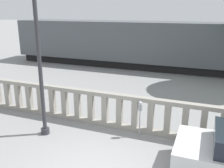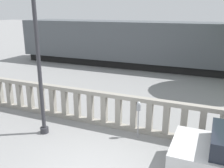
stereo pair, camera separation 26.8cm
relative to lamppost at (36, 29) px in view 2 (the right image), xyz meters
The scene contains 4 objects.
balustrade 4.05m from the lamppost, 28.68° to the left, with size 17.23×0.24×1.27m.
lamppost is the anchor object (origin of this frame).
parking_meter 4.10m from the lamppost, 18.20° to the left, with size 0.14×0.14×1.25m.
train_near 11.98m from the lamppost, 73.58° to the left, with size 25.30×3.11×3.88m.
Camera 2 is at (2.73, -4.72, 4.09)m, focal length 40.00 mm.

